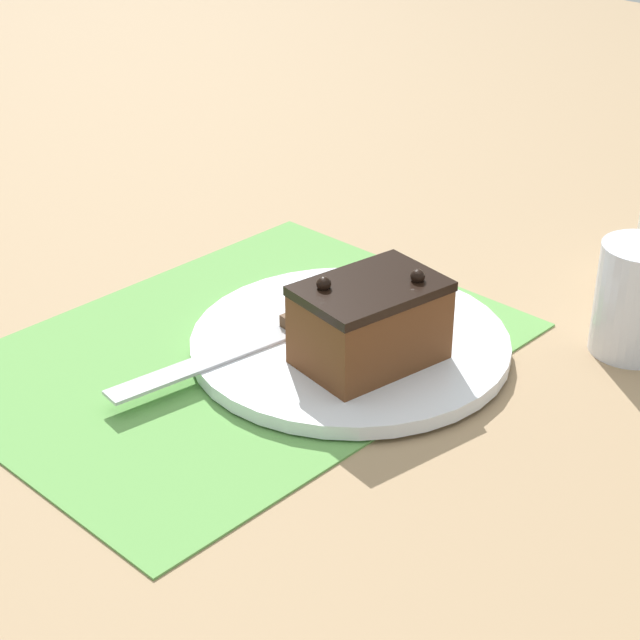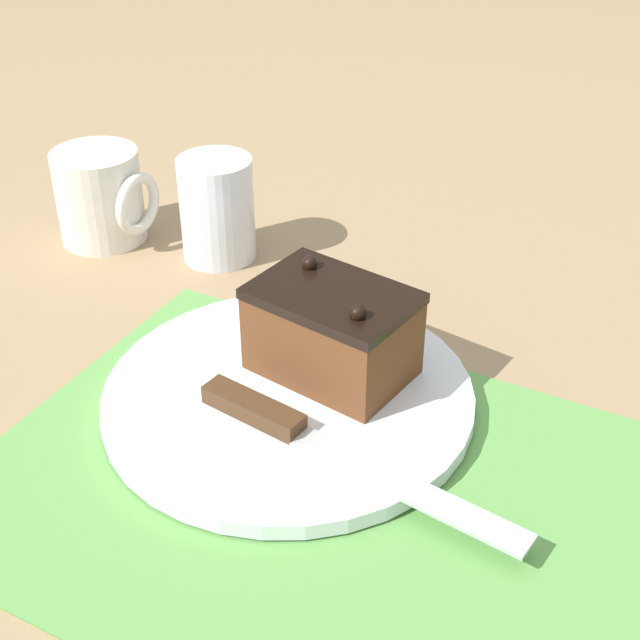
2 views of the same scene
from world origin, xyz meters
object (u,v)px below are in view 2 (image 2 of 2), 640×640
chocolate_cake (332,331)px  serving_knife (301,433)px  drinking_glass (217,209)px  cake_plate (288,396)px  coffee_mug (102,196)px

chocolate_cake → serving_knife: 0.09m
drinking_glass → serving_knife: bearing=-46.1°
chocolate_cake → serving_knife: (0.02, -0.08, -0.03)m
cake_plate → drinking_glass: bearing=135.1°
coffee_mug → cake_plate: bearing=-27.1°
coffee_mug → serving_knife: bearing=-30.7°
cake_plate → serving_knife: serving_knife is taller
serving_knife → coffee_mug: size_ratio=2.70×
cake_plate → chocolate_cake: (0.02, 0.04, 0.04)m
serving_knife → coffee_mug: 0.38m
cake_plate → serving_knife: bearing=-51.4°
chocolate_cake → drinking_glass: (-0.19, 0.13, -0.00)m
serving_knife → coffee_mug: (-0.33, 0.19, 0.02)m
chocolate_cake → coffee_mug: (-0.31, 0.11, -0.01)m
drinking_glass → coffee_mug: size_ratio=1.06×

